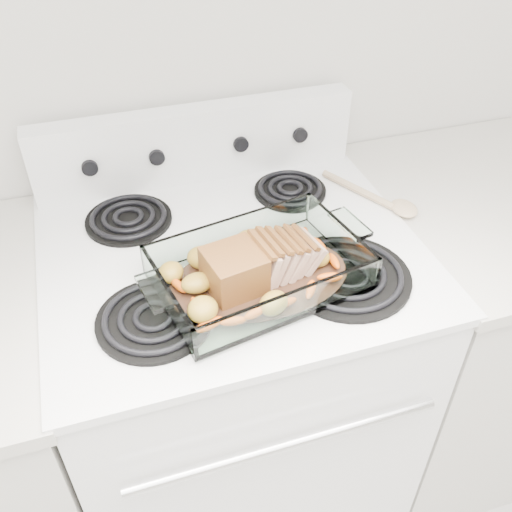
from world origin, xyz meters
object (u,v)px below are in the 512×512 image
object	(u,v)px
baking_dish	(259,274)
pork_roast	(252,265)
counter_right	(457,330)
electric_range	(236,383)

from	to	relation	value
baking_dish	pork_roast	xyz separation A→B (m)	(-0.01, -0.00, 0.03)
counter_right	electric_range	bearing A→B (deg)	179.90
counter_right	pork_roast	size ratio (longest dim) A/B	4.09
baking_dish	pork_roast	world-z (taller)	pork_roast
baking_dish	pork_roast	distance (m)	0.03
electric_range	counter_right	size ratio (longest dim) A/B	1.20
electric_range	baking_dish	xyz separation A→B (m)	(0.02, -0.13, 0.48)
electric_range	counter_right	distance (m)	0.67
electric_range	counter_right	xyz separation A→B (m)	(0.66, -0.00, -0.02)
counter_right	pork_roast	bearing A→B (deg)	-169.19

